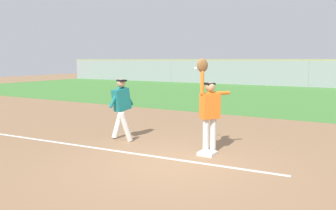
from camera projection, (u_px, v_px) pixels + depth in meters
The scene contains 9 objects.
ground_plane at pixel (170, 163), 7.32m from camera, with size 74.55×74.55×0.00m, color #936D4C.
outfield_grass at pixel (290, 97), 20.37m from camera, with size 51.55×16.59×0.01m, color #478438.
chalk_foul_line at pixel (59, 143), 9.13m from camera, with size 12.00×0.10×0.01m, color white.
first_base at pixel (207, 153), 7.95m from camera, with size 0.38×0.38×0.08m, color white.
fielder at pixel (209, 107), 7.99m from camera, with size 0.63×0.78×2.28m.
runner at pixel (121, 105), 9.30m from camera, with size 0.76×0.84×1.72m.
baseball at pixel (196, 68), 8.08m from camera, with size 0.07×0.07×0.07m, color white.
outfield_fence at pixel (309, 74), 27.38m from camera, with size 51.63×0.08×2.25m.
parked_car_tan at pixel (273, 76), 32.37m from camera, with size 4.46×2.24×1.25m.
Camera 1 is at (3.44, -6.20, 2.25)m, focal length 35.73 mm.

